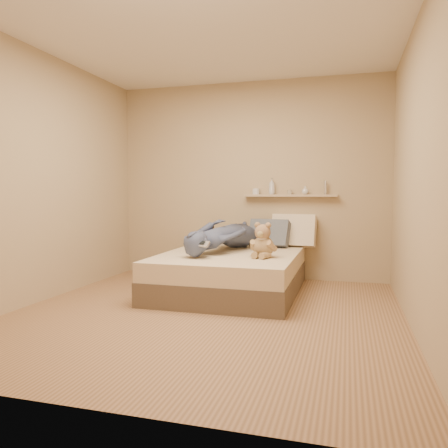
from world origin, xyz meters
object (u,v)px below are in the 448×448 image
(game_console, at_px, (201,244))
(bed, at_px, (231,273))
(dark_plush, at_px, (210,236))
(pillow_cream, at_px, (294,231))
(person, at_px, (225,235))
(pillow_grey, at_px, (269,234))
(wall_shelf, at_px, (290,196))
(teddy_bear, at_px, (263,243))

(game_console, bearing_deg, bed, 71.53)
(dark_plush, bearing_deg, pillow_cream, 4.11)
(person, bearing_deg, pillow_grey, -117.65)
(game_console, distance_m, dark_plush, 1.32)
(person, bearing_deg, game_console, 99.06)
(game_console, relative_size, pillow_cream, 0.35)
(bed, height_order, person, person)
(wall_shelf, bearing_deg, teddy_bear, -96.72)
(pillow_cream, bearing_deg, bed, -126.42)
(dark_plush, xyz_separation_m, wall_shelf, (1.04, 0.16, 0.54))
(bed, bearing_deg, teddy_bear, -30.04)
(pillow_grey, bearing_deg, bed, -114.82)
(game_console, distance_m, teddy_bear, 0.66)
(bed, height_order, pillow_grey, pillow_grey)
(dark_plush, bearing_deg, bed, -57.06)
(pillow_cream, relative_size, person, 0.35)
(teddy_bear, xyz_separation_m, pillow_grey, (-0.10, 0.93, 0.01))
(game_console, xyz_separation_m, teddy_bear, (0.59, 0.29, -0.00))
(game_console, height_order, teddy_bear, teddy_bear)
(dark_plush, xyz_separation_m, person, (0.37, -0.57, 0.08))
(teddy_bear, distance_m, dark_plush, 1.34)
(bed, xyz_separation_m, pillow_grey, (0.32, 0.69, 0.40))
(bed, bearing_deg, dark_plush, 122.94)
(wall_shelf, bearing_deg, bed, -121.18)
(game_console, relative_size, pillow_grey, 0.38)
(game_console, xyz_separation_m, wall_shelf, (0.73, 1.44, 0.49))
(bed, xyz_separation_m, teddy_bear, (0.41, -0.24, 0.38))
(teddy_bear, relative_size, pillow_cream, 0.69)
(bed, relative_size, person, 1.22)
(teddy_bear, bearing_deg, wall_shelf, 83.28)
(dark_plush, distance_m, pillow_grey, 0.81)
(pillow_cream, bearing_deg, dark_plush, -175.89)
(game_console, relative_size, dark_plush, 0.75)
(game_console, height_order, pillow_cream, pillow_cream)
(pillow_grey, bearing_deg, wall_shelf, 43.48)
(person, bearing_deg, teddy_bear, 155.05)
(dark_plush, relative_size, pillow_grey, 0.51)
(game_console, bearing_deg, dark_plush, 103.59)
(bed, distance_m, person, 0.47)
(bed, xyz_separation_m, game_console, (-0.18, -0.53, 0.39))
(pillow_grey, height_order, person, person)
(game_console, bearing_deg, wall_shelf, 63.20)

